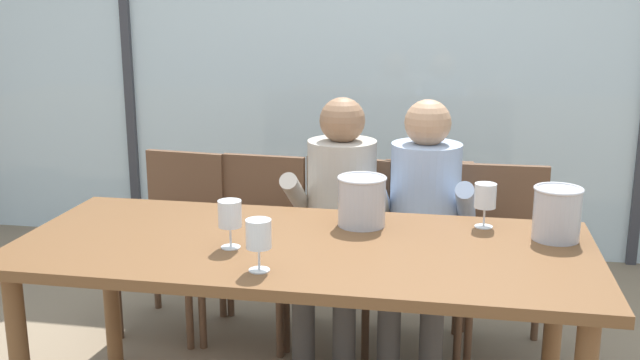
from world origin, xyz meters
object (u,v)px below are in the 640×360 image
object	(u,v)px
wine_glass_by_left_taster	(485,198)
chair_center	(342,236)
dining_table	(302,264)
wine_glass_center_pour	(259,236)
person_pale_blue_shirt	(423,215)
wine_glass_near_bucket	(230,216)
person_beige_jumper	(339,210)
chair_near_curtain	(178,227)
ice_bucket_secondary	(557,213)
chair_left_of_center	(258,232)
chair_near_window_right	(501,246)
chair_right_of_center	(427,240)
ice_bucket_primary	(362,200)

from	to	relation	value
wine_glass_by_left_taster	chair_center	bearing A→B (deg)	138.97
dining_table	wine_glass_center_pour	bearing A→B (deg)	-105.15
person_pale_blue_shirt	wine_glass_center_pour	bearing A→B (deg)	-111.12
wine_glass_center_pour	wine_glass_near_bucket	bearing A→B (deg)	128.39
person_beige_jumper	person_pale_blue_shirt	distance (m)	0.38
chair_near_curtain	ice_bucket_secondary	bearing A→B (deg)	-14.61
chair_left_of_center	wine_glass_center_pour	world-z (taller)	wine_glass_center_pour
chair_near_window_right	wine_glass_by_left_taster	xyz separation A→B (m)	(-0.11, -0.54, 0.38)
chair_center	ice_bucket_secondary	size ratio (longest dim) A/B	4.37
chair_right_of_center	person_pale_blue_shirt	distance (m)	0.23
chair_center	person_beige_jumper	size ratio (longest dim) A/B	0.73
person_beige_jumper	wine_glass_by_left_taster	distance (m)	0.78
chair_near_curtain	chair_near_window_right	size ratio (longest dim) A/B	1.00
chair_center	chair_right_of_center	world-z (taller)	same
wine_glass_near_bucket	wine_glass_by_left_taster	bearing A→B (deg)	24.83
chair_left_of_center	ice_bucket_primary	distance (m)	0.91
chair_left_of_center	chair_right_of_center	xyz separation A→B (m)	(0.82, 0.03, 0.00)
chair_near_window_right	wine_glass_center_pour	size ratio (longest dim) A/B	4.97
ice_bucket_secondary	ice_bucket_primary	bearing A→B (deg)	176.79
chair_near_curtain	wine_glass_center_pour	xyz separation A→B (m)	(0.74, -1.16, 0.38)
chair_near_curtain	chair_left_of_center	world-z (taller)	same
chair_left_of_center	wine_glass_near_bucket	xyz separation A→B (m)	(0.16, -0.95, 0.38)
chair_left_of_center	chair_right_of_center	distance (m)	0.82
wine_glass_by_left_taster	ice_bucket_primary	bearing A→B (deg)	-172.32
chair_left_of_center	person_pale_blue_shirt	xyz separation A→B (m)	(0.80, -0.13, 0.17)
person_beige_jumper	wine_glass_near_bucket	bearing A→B (deg)	-105.46
chair_near_window_right	person_beige_jumper	distance (m)	0.78
wine_glass_center_pour	wine_glass_by_left_taster	bearing A→B (deg)	39.95
dining_table	ice_bucket_primary	xyz separation A→B (m)	(0.18, 0.25, 0.18)
chair_near_window_right	wine_glass_center_pour	bearing A→B (deg)	-127.37
chair_near_window_right	person_pale_blue_shirt	world-z (taller)	person_pale_blue_shirt
person_pale_blue_shirt	wine_glass_center_pour	world-z (taller)	person_pale_blue_shirt
chair_near_curtain	ice_bucket_primary	world-z (taller)	ice_bucket_primary
person_beige_jumper	ice_bucket_secondary	distance (m)	1.05
dining_table	wine_glass_by_left_taster	distance (m)	0.75
chair_near_curtain	ice_bucket_secondary	world-z (taller)	ice_bucket_secondary
chair_near_window_right	ice_bucket_primary	xyz separation A→B (m)	(-0.58, -0.61, 0.36)
person_pale_blue_shirt	wine_glass_near_bucket	world-z (taller)	person_pale_blue_shirt
chair_right_of_center	wine_glass_near_bucket	size ratio (longest dim) A/B	4.97
dining_table	chair_near_curtain	xyz separation A→B (m)	(-0.83, 0.87, -0.18)
dining_table	chair_left_of_center	xyz separation A→B (m)	(-0.40, 0.86, -0.18)
person_pale_blue_shirt	ice_bucket_secondary	xyz separation A→B (m)	(0.51, -0.51, 0.19)
chair_near_curtain	wine_glass_by_left_taster	xyz separation A→B (m)	(1.48, -0.55, 0.38)
dining_table	ice_bucket_primary	distance (m)	0.36
chair_left_of_center	wine_glass_center_pour	xyz separation A→B (m)	(0.32, -1.15, 0.38)
chair_left_of_center	chair_near_window_right	world-z (taller)	same
chair_near_window_right	person_pale_blue_shirt	distance (m)	0.42
chair_near_curtain	chair_near_window_right	xyz separation A→B (m)	(1.59, -0.01, 0.00)
chair_left_of_center	ice_bucket_secondary	size ratio (longest dim) A/B	4.37
ice_bucket_primary	wine_glass_near_bucket	distance (m)	0.55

